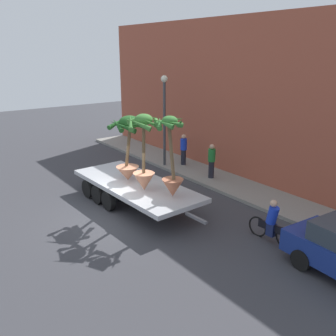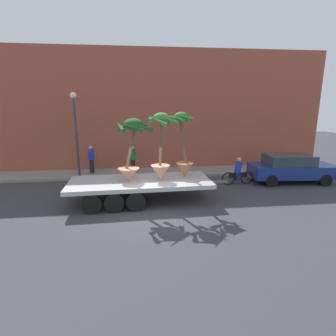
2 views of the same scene
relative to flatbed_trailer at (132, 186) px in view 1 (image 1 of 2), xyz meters
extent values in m
plane|color=#38383D|center=(0.77, -1.25, -0.78)|extent=(60.00, 60.00, 0.00)
cube|color=gray|center=(0.77, 4.85, -0.70)|extent=(24.00, 2.20, 0.15)
cube|color=#9E4C38|center=(0.77, 6.55, 3.11)|extent=(24.00, 1.20, 7.78)
cube|color=#B7BABF|center=(0.25, 0.01, 0.11)|extent=(6.42, 2.74, 0.18)
cylinder|color=black|center=(-1.82, 1.10, -0.38)|extent=(0.81, 0.25, 0.80)
cylinder|color=black|center=(-1.73, -1.24, -0.38)|extent=(0.81, 0.25, 0.80)
cylinder|color=black|center=(-0.93, 1.14, -0.38)|extent=(0.81, 0.25, 0.80)
cylinder|color=black|center=(-0.85, -1.20, -0.38)|extent=(0.81, 0.25, 0.80)
cylinder|color=black|center=(-0.05, 1.17, -0.38)|extent=(0.81, 0.25, 0.80)
cylinder|color=black|center=(0.04, -1.17, -0.38)|extent=(0.81, 0.25, 0.80)
cube|color=slate|center=(3.91, 0.15, -0.04)|extent=(1.00, 0.14, 0.10)
cone|color=#B26647|center=(2.34, 0.34, 0.54)|extent=(0.81, 0.81, 0.68)
cylinder|color=brown|center=(2.24, 0.34, 1.96)|extent=(0.45, 0.13, 2.15)
ellipsoid|color=#387A33|center=(2.15, 0.34, 3.04)|extent=(0.58, 0.58, 0.36)
cone|color=#387A33|center=(2.45, 0.38, 2.98)|extent=(0.26, 0.66, 0.38)
cone|color=#387A33|center=(2.34, 0.68, 2.96)|extent=(0.78, 0.57, 0.48)
cone|color=#387A33|center=(1.92, 0.67, 3.00)|extent=(0.78, 0.63, 0.34)
cone|color=#387A33|center=(1.80, 0.32, 2.99)|extent=(0.24, 0.74, 0.37)
cone|color=#387A33|center=(1.94, 0.05, 2.96)|extent=(0.72, 0.59, 0.46)
cone|color=#387A33|center=(2.28, 0.02, 2.99)|extent=(0.75, 0.46, 0.37)
cone|color=tan|center=(-0.25, -0.06, 0.50)|extent=(0.96, 0.96, 0.60)
cylinder|color=brown|center=(-0.11, -0.06, 1.75)|extent=(0.57, 0.13, 1.89)
ellipsoid|color=#235B23|center=(0.02, -0.06, 2.71)|extent=(0.84, 0.84, 0.53)
cone|color=#235B23|center=(0.47, -0.13, 2.67)|extent=(0.33, 0.96, 0.36)
cone|color=#235B23|center=(0.36, 0.29, 2.63)|extent=(0.85, 0.82, 0.55)
cone|color=#235B23|center=(-0.14, 0.34, 2.65)|extent=(0.90, 0.51, 0.44)
cone|color=#235B23|center=(-0.35, 0.15, 2.64)|extent=(0.61, 0.85, 0.48)
cone|color=#235B23|center=(-0.54, -0.24, 2.66)|extent=(0.55, 1.19, 0.50)
cone|color=#235B23|center=(-0.07, -0.56, 2.65)|extent=(1.04, 0.38, 0.48)
cone|color=#235B23|center=(0.32, -0.55, 2.65)|extent=(1.09, 0.78, 0.52)
cone|color=tan|center=(1.16, -0.16, 0.56)|extent=(0.85, 0.85, 0.71)
cylinder|color=brown|center=(1.18, -0.16, 1.96)|extent=(0.21, 0.12, 2.09)
ellipsoid|color=#428438|center=(1.21, -0.16, 3.00)|extent=(0.68, 0.68, 0.43)
cone|color=#428438|center=(1.64, -0.09, 2.91)|extent=(0.33, 0.89, 0.55)
cone|color=#428438|center=(1.47, 0.23, 2.96)|extent=(0.91, 0.69, 0.38)
cone|color=#428438|center=(0.99, 0.18, 2.97)|extent=(0.80, 0.61, 0.33)
cone|color=#428438|center=(0.77, -0.11, 2.96)|extent=(0.29, 0.93, 0.37)
cone|color=#428438|center=(0.98, -0.58, 2.91)|extent=(0.93, 0.64, 0.58)
cone|color=#428438|center=(1.49, -0.54, 2.92)|extent=(0.89, 0.73, 0.53)
torus|color=black|center=(6.18, 2.07, -0.44)|extent=(0.74, 0.11, 0.74)
torus|color=black|center=(5.09, 1.99, -0.44)|extent=(0.74, 0.11, 0.74)
cube|color=black|center=(5.64, 2.03, -0.26)|extent=(1.04, 0.13, 0.28)
cylinder|color=#1938C6|center=(5.64, 2.03, 0.19)|extent=(0.46, 0.37, 0.65)
sphere|color=tan|center=(5.64, 2.03, 0.61)|extent=(0.24, 0.24, 0.24)
cube|color=navy|center=(5.64, 2.03, -0.34)|extent=(0.30, 0.26, 0.44)
cylinder|color=black|center=(7.38, 3.03, -0.46)|extent=(0.65, 0.24, 0.64)
cylinder|color=black|center=(7.27, 1.36, -0.46)|extent=(0.65, 0.24, 0.64)
cylinder|color=black|center=(-2.68, 4.91, -0.20)|extent=(0.28, 0.28, 0.85)
cylinder|color=#1938C6|center=(-2.68, 4.91, 0.53)|extent=(0.36, 0.36, 0.62)
sphere|color=tan|center=(-2.68, 4.91, 0.96)|extent=(0.24, 0.24, 0.24)
cylinder|color=black|center=(-0.14, 4.63, -0.20)|extent=(0.28, 0.28, 0.85)
cylinder|color=#1E702D|center=(-0.14, 4.63, 0.53)|extent=(0.36, 0.36, 0.62)
sphere|color=tan|center=(-0.14, 4.63, 0.96)|extent=(0.24, 0.24, 0.24)
cylinder|color=#383D42|center=(-3.27, 4.05, 1.62)|extent=(0.14, 0.14, 4.50)
sphere|color=#EAEACC|center=(-3.27, 4.05, 4.02)|extent=(0.36, 0.36, 0.36)
camera|label=1|loc=(12.66, -7.52, 5.45)|focal=39.76mm
camera|label=2|loc=(0.16, -11.61, 3.55)|focal=28.46mm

